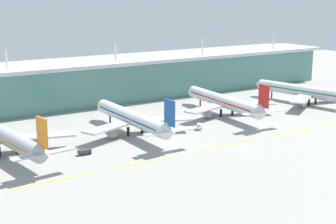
# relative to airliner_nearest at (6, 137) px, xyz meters

# --- Properties ---
(ground_plane) EXTENTS (600.00, 600.00, 0.00)m
(ground_plane) POSITION_rel_airliner_nearest_xyz_m (75.11, -40.69, -6.45)
(ground_plane) COLOR gray
(terminal_building) EXTENTS (288.00, 34.00, 30.84)m
(terminal_building) POSITION_rel_airliner_nearest_xyz_m (75.11, 65.10, 4.67)
(terminal_building) COLOR slate
(terminal_building) RESTS_ON ground
(airliner_nearest) EXTENTS (48.54, 68.64, 18.90)m
(airliner_nearest) POSITION_rel_airliner_nearest_xyz_m (0.00, 0.00, 0.00)
(airliner_nearest) COLOR #ADB2BC
(airliner_nearest) RESTS_ON ground
(airliner_near_middle) EXTENTS (48.79, 64.34, 18.90)m
(airliner_near_middle) POSITION_rel_airliner_nearest_xyz_m (51.02, -1.06, -0.00)
(airliner_near_middle) COLOR white
(airliner_near_middle) RESTS_ON ground
(airliner_far_middle) EXTENTS (48.53, 66.55, 18.90)m
(airliner_far_middle) POSITION_rel_airliner_nearest_xyz_m (103.12, 4.25, -0.00)
(airliner_far_middle) COLOR white
(airliner_far_middle) RESTS_ON ground
(airliner_farthest) EXTENTS (48.12, 69.33, 18.90)m
(airliner_farthest) POSITION_rel_airliner_nearest_xyz_m (155.19, -0.62, 0.00)
(airliner_farthest) COLOR silver
(airliner_farthest) RESTS_ON ground
(taxiway_stripe_west) EXTENTS (28.00, 0.70, 0.04)m
(taxiway_stripe_west) POSITION_rel_airliner_nearest_xyz_m (4.11, -34.65, -6.43)
(taxiway_stripe_west) COLOR yellow
(taxiway_stripe_west) RESTS_ON ground
(taxiway_stripe_mid_west) EXTENTS (28.00, 0.70, 0.04)m
(taxiway_stripe_mid_west) POSITION_rel_airliner_nearest_xyz_m (38.11, -34.65, -6.43)
(taxiway_stripe_mid_west) COLOR yellow
(taxiway_stripe_mid_west) RESTS_ON ground
(taxiway_stripe_centre) EXTENTS (28.00, 0.70, 0.04)m
(taxiway_stripe_centre) POSITION_rel_airliner_nearest_xyz_m (72.11, -34.65, -6.43)
(taxiway_stripe_centre) COLOR yellow
(taxiway_stripe_centre) RESTS_ON ground
(taxiway_stripe_mid_east) EXTENTS (28.00, 0.70, 0.04)m
(taxiway_stripe_mid_east) POSITION_rel_airliner_nearest_xyz_m (106.11, -34.65, -6.43)
(taxiway_stripe_mid_east) COLOR yellow
(taxiway_stripe_mid_east) RESTS_ON ground
(baggage_cart) EXTENTS (3.82, 3.82, 2.48)m
(baggage_cart) POSITION_rel_airliner_nearest_xyz_m (77.60, -9.86, -5.19)
(baggage_cart) COLOR silver
(baggage_cart) RESTS_ON ground
(pushback_tug) EXTENTS (4.44, 2.57, 1.85)m
(pushback_tug) POSITION_rel_airliner_nearest_xyz_m (22.79, -15.68, -5.35)
(pushback_tug) COLOR #333842
(pushback_tug) RESTS_ON ground
(safety_cone_right_wingtip) EXTENTS (0.56, 0.56, 0.70)m
(safety_cone_right_wingtip) POSITION_rel_airliner_nearest_xyz_m (-3.14, -19.58, -6.10)
(safety_cone_right_wingtip) COLOR orange
(safety_cone_right_wingtip) RESTS_ON ground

